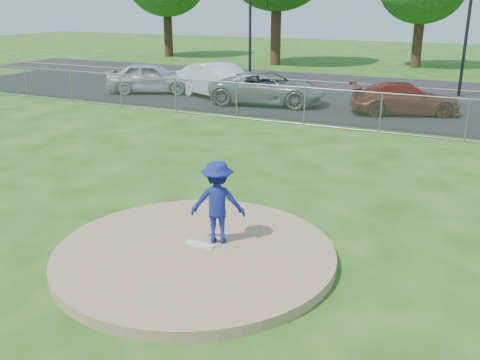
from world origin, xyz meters
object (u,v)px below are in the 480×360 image
object	(u,v)px
pitcher	(218,202)
parked_car_darkred	(405,98)
traffic_cone	(234,97)
parked_car_white	(220,81)
traffic_signal_left	(254,25)
parked_car_gray	(267,88)
parked_car_silver	(152,78)

from	to	relation	value
pitcher	parked_car_darkred	xyz separation A→B (m)	(0.99, 15.43, -0.34)
traffic_cone	parked_car_white	size ratio (longest dim) A/B	0.13
traffic_signal_left	parked_car_gray	distance (m)	7.89
traffic_cone	parked_car_silver	size ratio (longest dim) A/B	0.14
parked_car_white	parked_car_gray	distance (m)	2.88
parked_car_white	parked_car_gray	bearing A→B (deg)	-77.77
traffic_signal_left	parked_car_silver	bearing A→B (deg)	-117.76
traffic_signal_left	parked_car_white	size ratio (longest dim) A/B	1.08
parked_car_silver	parked_car_white	xyz separation A→B (m)	(4.06, 0.14, 0.06)
traffic_cone	parked_car_gray	xyz separation A→B (m)	(1.46, 0.65, 0.42)
traffic_signal_left	pitcher	distance (m)	23.39
traffic_cone	pitcher	bearing A→B (deg)	-64.69
traffic_signal_left	traffic_cone	distance (m)	8.05
pitcher	traffic_cone	world-z (taller)	pitcher
traffic_signal_left	parked_car_white	bearing A→B (deg)	-81.90
traffic_signal_left	parked_car_white	world-z (taller)	traffic_signal_left
pitcher	parked_car_silver	bearing A→B (deg)	-73.27
traffic_cone	parked_car_darkred	bearing A→B (deg)	8.04
pitcher	parked_car_gray	bearing A→B (deg)	-92.21
parked_car_white	parked_car_silver	bearing A→B (deg)	114.58
pitcher	parked_car_gray	distance (m)	15.90
traffic_signal_left	traffic_cone	bearing A→B (deg)	-72.76
traffic_cone	parked_car_silver	world-z (taller)	parked_car_silver
traffic_signal_left	parked_car_darkred	xyz separation A→B (m)	(9.98, -6.04, -2.68)
traffic_signal_left	parked_car_silver	size ratio (longest dim) A/B	1.19
pitcher	parked_car_darkred	bearing A→B (deg)	-115.40
pitcher	parked_car_gray	world-z (taller)	pitcher
parked_car_white	parked_car_darkred	xyz separation A→B (m)	(9.13, -0.07, -0.18)
parked_car_white	parked_car_darkred	distance (m)	9.13
parked_car_silver	parked_car_darkred	xyz separation A→B (m)	(13.19, 0.07, -0.12)
traffic_cone	parked_car_silver	xyz separation A→B (m)	(-5.43, 1.03, 0.46)
parked_car_white	traffic_cone	bearing A→B (deg)	-107.90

